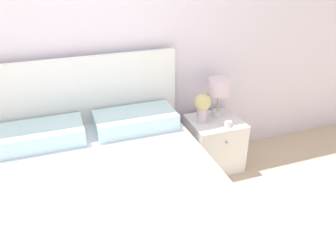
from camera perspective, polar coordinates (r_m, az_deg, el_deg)
The scene contains 7 objects.
ground_plane at distance 3.27m, azimuth -12.90°, elevation -8.18°, with size 12.00×12.00×0.00m, color #CCB28E.
wall_back at distance 2.81m, azimuth -15.97°, elevation 14.75°, with size 8.00×0.06×2.60m.
bed at distance 2.38m, azimuth -10.49°, elevation -14.32°, with size 1.63×1.94×1.16m.
nightstand at distance 3.22m, azimuth 7.96°, elevation -3.02°, with size 0.48×0.47×0.50m.
table_lamp at distance 3.09m, azimuth 8.85°, elevation 6.38°, with size 0.21×0.21×0.37m.
flower_vase at distance 2.99m, azimuth 6.05°, elevation 3.54°, with size 0.15×0.15×0.27m.
teacup at distance 2.99m, azimuth 10.36°, elevation 0.34°, with size 0.11×0.11×0.06m.
Camera 1 is at (-0.19, -2.67, 1.89)m, focal length 35.00 mm.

